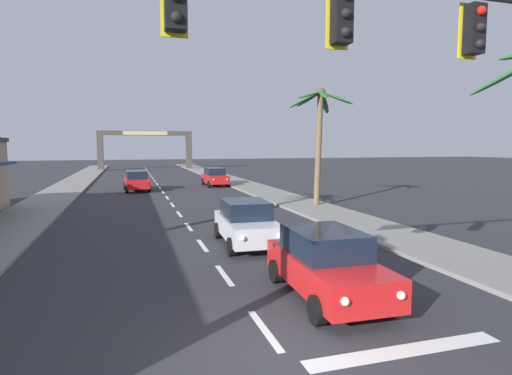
{
  "coord_description": "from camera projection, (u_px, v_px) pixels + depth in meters",
  "views": [
    {
      "loc": [
        -2.56,
        -6.82,
        3.76
      ],
      "look_at": [
        1.95,
        8.0,
        2.2
      ],
      "focal_mm": 29.32,
      "sensor_mm": 36.0,
      "label": 1
    }
  ],
  "objects": [
    {
      "name": "sedan_parked_nearest_kerb",
      "position": [
        215.0,
        177.0,
        39.04
      ],
      "size": [
        2.03,
        4.48,
        1.68
      ],
      "color": "red",
      "rests_on": "ground"
    },
    {
      "name": "palm_right_second",
      "position": [
        319.0,
        121.0,
        25.26
      ],
      "size": [
        4.03,
        4.03,
        7.24
      ],
      "color": "brown",
      "rests_on": "ground"
    },
    {
      "name": "sedan_third_in_queue",
      "position": [
        246.0,
        223.0,
        15.81
      ],
      "size": [
        2.09,
        4.51,
        1.68
      ],
      "color": "silver",
      "rests_on": "ground"
    },
    {
      "name": "ground_plane",
      "position": [
        281.0,
        353.0,
        7.61
      ],
      "size": [
        220.0,
        220.0,
        0.0
      ],
      "primitive_type": "plane",
      "color": "#2D2D33"
    },
    {
      "name": "sidewalk_left",
      "position": [
        37.0,
        209.0,
        24.38
      ],
      "size": [
        3.2,
        110.0,
        0.14
      ],
      "primitive_type": "cube",
      "color": "gray",
      "rests_on": "ground"
    },
    {
      "name": "town_gateway_arch",
      "position": [
        146.0,
        144.0,
        65.27
      ],
      "size": [
        14.33,
        0.9,
        6.05
      ],
      "color": "#423D38",
      "rests_on": "ground"
    },
    {
      "name": "sedan_oncoming_far",
      "position": [
        137.0,
        181.0,
        34.7
      ],
      "size": [
        2.15,
        4.53,
        1.68
      ],
      "color": "red",
      "rests_on": "ground"
    },
    {
      "name": "lane_markings",
      "position": [
        177.0,
        203.0,
        27.48
      ],
      "size": [
        4.28,
        89.29,
        0.01
      ],
      "color": "silver",
      "rests_on": "ground"
    },
    {
      "name": "sedan_lead_at_stop_bar",
      "position": [
        326.0,
        263.0,
        10.33
      ],
      "size": [
        2.04,
        4.49,
        1.68
      ],
      "color": "red",
      "rests_on": "ground"
    },
    {
      "name": "sidewalk_right",
      "position": [
        287.0,
        199.0,
        28.9
      ],
      "size": [
        3.2,
        110.0,
        0.14
      ],
      "primitive_type": "cube",
      "color": "gray",
      "rests_on": "ground"
    },
    {
      "name": "traffic_signal_mast",
      "position": [
        429.0,
        60.0,
        7.71
      ],
      "size": [
        11.33,
        0.41,
        7.3
      ],
      "color": "#2D2D33",
      "rests_on": "ground"
    }
  ]
}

